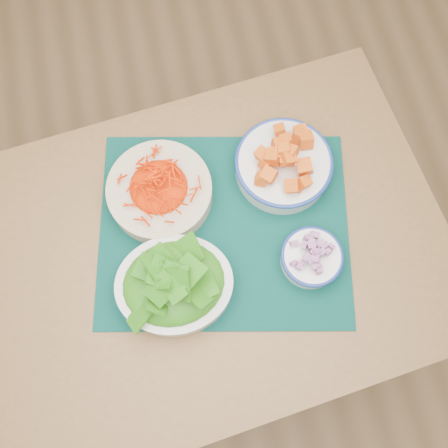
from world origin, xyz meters
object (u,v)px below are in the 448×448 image
squash_bowl (284,162)px  lettuce_bowl (174,283)px  onion_bowl (312,257)px  carrot_bowl (159,189)px  table (193,265)px  placemat (224,228)px

squash_bowl → lettuce_bowl: lettuce_bowl is taller
lettuce_bowl → onion_bowl: (0.29, -0.00, -0.02)m
lettuce_bowl → carrot_bowl: bearing=93.0°
squash_bowl → table: bearing=-148.9°
lettuce_bowl → onion_bowl: bearing=4.1°
placemat → lettuce_bowl: lettuce_bowl is taller
table → lettuce_bowl: (-0.04, -0.07, 0.17)m
carrot_bowl → onion_bowl: size_ratio=1.90×
placemat → carrot_bowl: size_ratio=2.17×
squash_bowl → lettuce_bowl: bearing=-143.4°
placemat → onion_bowl: size_ratio=4.12×
placemat → onion_bowl: (0.16, -0.11, 0.04)m
placemat → squash_bowl: size_ratio=2.19×
lettuce_bowl → onion_bowl: 0.29m
table → onion_bowl: (0.25, -0.07, 0.15)m
squash_bowl → carrot_bowl: bearing=-179.7°
lettuce_bowl → onion_bowl: lettuce_bowl is taller
carrot_bowl → squash_bowl: 0.28m
table → lettuce_bowl: lettuce_bowl is taller
carrot_bowl → onion_bowl: carrot_bowl is taller
squash_bowl → placemat: bearing=-146.4°
lettuce_bowl → table: bearing=61.6°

